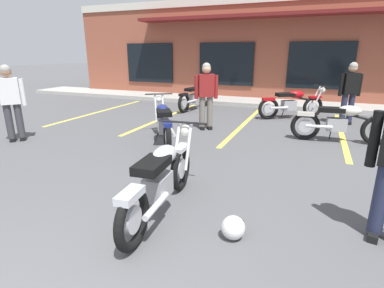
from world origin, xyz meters
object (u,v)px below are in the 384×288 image
at_px(motorcycle_green_cafe_racer, 292,103).
at_px(person_near_building, 206,92).
at_px(motorcycle_red_sportbike, 195,96).
at_px(motorcycle_black_cruiser, 342,122).
at_px(motorcycle_silver_naked, 163,122).
at_px(person_in_shorts_foreground, 10,99).
at_px(motorcycle_foreground_classic, 161,178).
at_px(helmet_on_pavement, 233,228).
at_px(person_by_back_row, 350,90).

bearing_deg(motorcycle_green_cafe_racer, person_near_building, -131.25).
distance_m(motorcycle_red_sportbike, motorcycle_black_cruiser, 5.13).
bearing_deg(motorcycle_silver_naked, person_in_shorts_foreground, -159.73).
bearing_deg(person_near_building, motorcycle_foreground_classic, -77.45).
height_order(motorcycle_green_cafe_racer, helmet_on_pavement, motorcycle_green_cafe_racer).
relative_size(motorcycle_foreground_classic, motorcycle_black_cruiser, 1.00).
relative_size(person_by_back_row, person_near_building, 1.00).
relative_size(motorcycle_red_sportbike, person_near_building, 1.25).
bearing_deg(helmet_on_pavement, motorcycle_black_cruiser, 74.00).
bearing_deg(motorcycle_silver_naked, motorcycle_red_sportbike, 101.87).
bearing_deg(motorcycle_green_cafe_racer, motorcycle_silver_naked, -122.57).
relative_size(motorcycle_green_cafe_racer, person_by_back_row, 1.10).
bearing_deg(person_near_building, person_in_shorts_foreground, -143.08).
bearing_deg(motorcycle_black_cruiser, person_by_back_row, 83.05).
xyz_separation_m(motorcycle_red_sportbike, motorcycle_silver_naked, (0.85, -4.04, 0.00)).
distance_m(motorcycle_green_cafe_racer, helmet_on_pavement, 6.66).
bearing_deg(person_near_building, helmet_on_pavement, -66.79).
distance_m(motorcycle_red_sportbike, motorcycle_silver_naked, 4.13).
bearing_deg(person_by_back_row, person_near_building, -150.49).
xyz_separation_m(motorcycle_silver_naked, motorcycle_green_cafe_racer, (2.39, 3.74, 0.00)).
xyz_separation_m(person_in_shorts_foreground, person_near_building, (3.55, 2.67, 0.00)).
height_order(motorcycle_foreground_classic, motorcycle_green_cafe_racer, same).
xyz_separation_m(motorcycle_red_sportbike, motorcycle_black_cruiser, (4.46, -2.55, 0.00)).
bearing_deg(motorcycle_red_sportbike, person_near_building, -62.84).
bearing_deg(motorcycle_green_cafe_racer, person_by_back_row, -11.25).
bearing_deg(person_by_back_row, motorcycle_black_cruiser, -96.95).
bearing_deg(motorcycle_foreground_classic, person_by_back_row, 68.21).
xyz_separation_m(motorcycle_silver_naked, person_near_building, (0.44, 1.52, 0.49)).
distance_m(motorcycle_red_sportbike, person_near_building, 2.87).
bearing_deg(motorcycle_silver_naked, helmet_on_pavement, -51.18).
bearing_deg(person_near_building, motorcycle_silver_naked, -106.27).
distance_m(motorcycle_foreground_classic, helmet_on_pavement, 1.04).
bearing_deg(person_in_shorts_foreground, motorcycle_black_cruiser, 21.46).
distance_m(motorcycle_foreground_classic, person_by_back_row, 6.65).
xyz_separation_m(motorcycle_black_cruiser, motorcycle_green_cafe_racer, (-1.22, 2.24, 0.00)).
bearing_deg(motorcycle_foreground_classic, motorcycle_red_sportbike, 108.31).
xyz_separation_m(motorcycle_green_cafe_racer, person_near_building, (-1.94, -2.22, 0.49)).
height_order(person_in_shorts_foreground, helmet_on_pavement, person_in_shorts_foreground).
relative_size(motorcycle_red_sportbike, person_in_shorts_foreground, 1.25).
bearing_deg(motorcycle_black_cruiser, motorcycle_foreground_classic, -117.88).
distance_m(motorcycle_red_sportbike, helmet_on_pavement, 7.66).
distance_m(person_in_shorts_foreground, person_near_building, 4.44).
height_order(person_by_back_row, person_near_building, same).
bearing_deg(motorcycle_red_sportbike, motorcycle_silver_naked, -78.13).
relative_size(motorcycle_black_cruiser, person_near_building, 1.26).
distance_m(person_in_shorts_foreground, helmet_on_pavement, 5.79).
relative_size(motorcycle_red_sportbike, helmet_on_pavement, 8.08).
bearing_deg(motorcycle_green_cafe_racer, helmet_on_pavement, -90.37).
bearing_deg(person_in_shorts_foreground, person_near_building, 36.92).
height_order(motorcycle_red_sportbike, motorcycle_green_cafe_racer, same).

